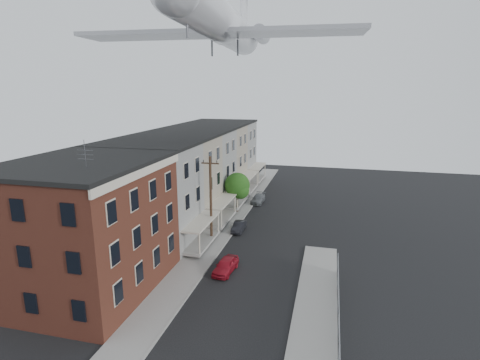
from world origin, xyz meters
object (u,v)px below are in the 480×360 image
object	(u,v)px
car_mid	(239,226)
airplane	(224,24)
utility_pole	(211,199)
street_tree	(238,186)
car_near	(226,265)
car_far	(258,199)

from	to	relation	value
car_mid	airplane	size ratio (longest dim) A/B	0.11
utility_pole	street_tree	distance (m)	10.00
car_near	car_far	distance (m)	20.78
car_far	airplane	distance (m)	24.06
car_mid	car_near	bearing A→B (deg)	-82.93
car_far	car_mid	bearing A→B (deg)	-88.64
street_tree	car_mid	bearing A→B (deg)	-75.05
utility_pole	car_near	size ratio (longest dim) A/B	2.51
street_tree	car_near	distance (m)	16.42
street_tree	car_far	xyz separation A→B (m)	(1.67, 4.83, -2.89)
car_near	car_mid	world-z (taller)	car_near
utility_pole	street_tree	size ratio (longest dim) A/B	1.73
street_tree	airplane	world-z (taller)	airplane
utility_pole	car_mid	xyz separation A→B (m)	(2.00, 3.66, -4.14)
car_far	airplane	world-z (taller)	airplane
car_mid	airplane	bearing A→B (deg)	-158.39
street_tree	car_near	bearing A→B (deg)	-79.62
utility_pole	airplane	bearing A→B (deg)	78.67
car_near	airplane	size ratio (longest dim) A/B	0.12
street_tree	car_mid	world-z (taller)	street_tree
car_near	car_far	xyz separation A→B (m)	(-1.24, 20.75, -0.05)
car_far	car_near	bearing A→B (deg)	-85.22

